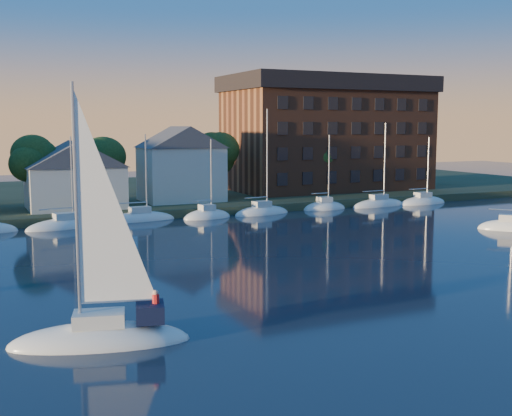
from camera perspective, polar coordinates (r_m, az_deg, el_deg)
ground at (r=30.63m, az=15.14°, el=-13.71°), size 260.00×260.00×0.00m
shoreline_land at (r=99.09m, az=-13.97°, el=0.82°), size 160.00×50.00×2.00m
wooden_dock at (r=76.81m, az=-10.66°, el=-0.93°), size 120.00×3.00×1.00m
clubhouse_centre at (r=79.92m, az=-15.82°, el=2.94°), size 11.55×8.40×8.08m
clubhouse_east at (r=85.14m, az=-6.70°, el=4.00°), size 10.50×8.40×9.80m
condo_block at (r=101.42m, az=6.35°, el=6.68°), size 31.00×17.00×17.40m
tree_line at (r=87.27m, az=-11.30°, el=4.76°), size 93.40×5.40×8.90m
moored_fleet at (r=73.92m, az=-10.08°, el=-1.16°), size 87.50×2.40×12.05m
hero_sailboat at (r=33.60m, az=-13.49°, el=-10.69°), size 9.44×5.04×14.05m
drifting_sailboat_right at (r=72.05m, az=21.39°, el=-1.78°), size 5.35×5.65×9.66m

